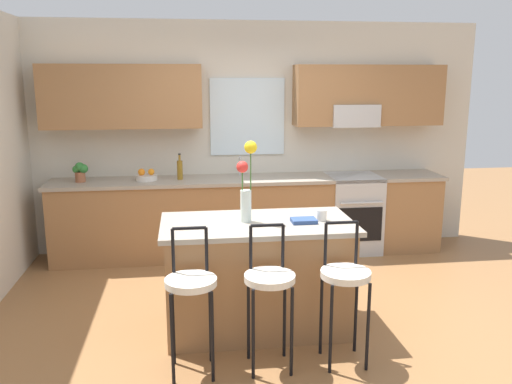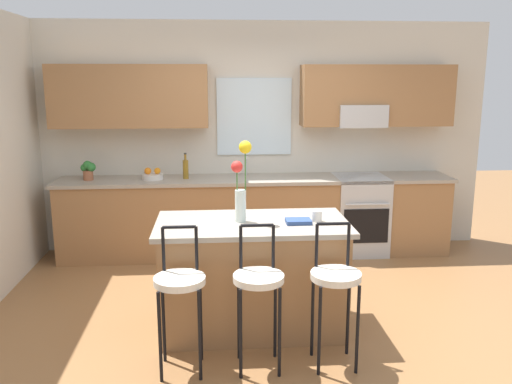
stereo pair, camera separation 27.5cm
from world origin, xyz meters
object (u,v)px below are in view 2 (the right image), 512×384
(flower_vase, at_px, (241,183))
(bottle_olive_oil, at_px, (186,169))
(oven_range, at_px, (359,215))
(potted_plant_small, at_px, (88,169))
(bar_stool_middle, at_px, (258,284))
(bar_stool_near, at_px, (180,287))
(mug_ceramic, at_px, (317,216))
(fruit_bowl_oranges, at_px, (153,175))
(kitchen_island, at_px, (252,275))
(bar_stool_far, at_px, (335,282))
(cookbook, at_px, (298,221))

(flower_vase, bearing_deg, bottle_olive_oil, 105.91)
(oven_range, relative_size, potted_plant_small, 4.17)
(flower_vase, distance_m, potted_plant_small, 2.51)
(flower_vase, bearing_deg, bar_stool_middle, -82.18)
(bar_stool_near, height_order, bar_stool_middle, same)
(oven_range, xyz_separation_m, mug_ceramic, (-0.89, -1.92, 0.51))
(mug_ceramic, distance_m, fruit_bowl_oranges, 2.47)
(bar_stool_middle, height_order, fruit_bowl_oranges, fruit_bowl_oranges)
(kitchen_island, distance_m, flower_vase, 0.78)
(bar_stool_far, xyz_separation_m, fruit_bowl_oranges, (-1.55, 2.53, 0.33))
(bottle_olive_oil, bearing_deg, oven_range, -0.69)
(bar_stool_middle, height_order, cookbook, bar_stool_middle)
(flower_vase, height_order, fruit_bowl_oranges, flower_vase)
(bar_stool_far, bearing_deg, oven_range, 71.03)
(kitchen_island, relative_size, mug_ceramic, 17.24)
(bar_stool_near, bearing_deg, mug_ceramic, 28.85)
(bar_stool_near, distance_m, cookbook, 1.11)
(bar_stool_middle, distance_m, bar_stool_far, 0.55)
(kitchen_island, bearing_deg, bottle_olive_oil, 108.22)
(bar_stool_near, xyz_separation_m, fruit_bowl_oranges, (-0.45, 2.53, 0.33))
(bar_stool_middle, relative_size, bottle_olive_oil, 3.51)
(mug_ceramic, bearing_deg, oven_range, 65.10)
(bottle_olive_oil, bearing_deg, bar_stool_middle, -76.08)
(flower_vase, bearing_deg, cookbook, -10.51)
(kitchen_island, bearing_deg, potted_plant_small, 132.06)
(flower_vase, distance_m, fruit_bowl_oranges, 2.12)
(bottle_olive_oil, distance_m, potted_plant_small, 1.09)
(kitchen_island, relative_size, fruit_bowl_oranges, 6.47)
(bar_stool_middle, relative_size, cookbook, 5.21)
(oven_range, xyz_separation_m, kitchen_island, (-1.41, -1.88, 0.00))
(bar_stool_far, bearing_deg, bottle_olive_oil, 114.95)
(bar_stool_far, xyz_separation_m, cookbook, (-0.18, 0.55, 0.30))
(oven_range, distance_m, bar_stool_far, 2.66)
(flower_vase, distance_m, bottle_olive_oil, 1.98)
(bar_stool_near, height_order, bar_stool_far, same)
(bar_stool_near, relative_size, bar_stool_middle, 1.00)
(bar_stool_middle, bearing_deg, potted_plant_small, 124.20)
(fruit_bowl_oranges, bearing_deg, cookbook, -55.32)
(bar_stool_near, height_order, mug_ceramic, bar_stool_near)
(bar_stool_middle, bearing_deg, bottle_olive_oil, 103.92)
(mug_ceramic, bearing_deg, bar_stool_near, -151.15)
(bar_stool_middle, xyz_separation_m, fruit_bowl_oranges, (-1.00, 2.53, 0.33))
(oven_range, distance_m, bottle_olive_oil, 2.12)
(oven_range, bearing_deg, potted_plant_small, 179.57)
(mug_ceramic, relative_size, bottle_olive_oil, 0.30)
(bottle_olive_oil, bearing_deg, mug_ceramic, -59.36)
(bar_stool_far, distance_m, mug_ceramic, 0.68)
(mug_ceramic, distance_m, bottle_olive_oil, 2.26)
(bottle_olive_oil, xyz_separation_m, potted_plant_small, (-1.09, -0.00, 0.01))
(oven_range, relative_size, cookbook, 4.60)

